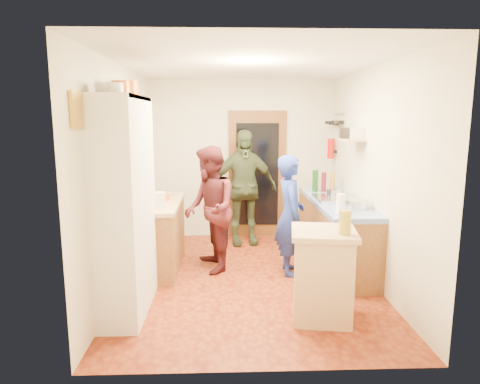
{
  "coord_description": "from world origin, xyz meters",
  "views": [
    {
      "loc": [
        -0.3,
        -5.09,
        1.99
      ],
      "look_at": [
        -0.1,
        0.15,
        1.07
      ],
      "focal_mm": 32.0,
      "sensor_mm": 36.0,
      "label": 1
    }
  ],
  "objects": [
    {
      "name": "orange_bowl",
      "position": [
        -1.12,
        0.55,
        0.94
      ],
      "size": [
        0.21,
        0.21,
        0.08
      ],
      "primitive_type": "cylinder",
      "rotation": [
        0.0,
        0.0,
        0.21
      ],
      "color": "orange",
      "rests_on": "left_counter_top"
    },
    {
      "name": "pan_rail",
      "position": [
        1.46,
        1.52,
        2.05
      ],
      "size": [
        0.02,
        0.65,
        0.02
      ],
      "primitive_type": "cylinder",
      "rotation": [
        1.57,
        0.0,
        0.0
      ],
      "color": "silver",
      "rests_on": "wall_right"
    },
    {
      "name": "pan_hang_c",
      "position": [
        1.4,
        1.75,
        1.91
      ],
      "size": [
        0.17,
        0.17,
        0.05
      ],
      "primitive_type": "cylinder",
      "color": "black",
      "rests_on": "pan_rail"
    },
    {
      "name": "pan_hang_a",
      "position": [
        1.4,
        1.35,
        1.92
      ],
      "size": [
        0.18,
        0.18,
        0.05
      ],
      "primitive_type": "cylinder",
      "color": "black",
      "rests_on": "pan_rail"
    },
    {
      "name": "wall_shelf",
      "position": [
        1.37,
        0.45,
        1.7
      ],
      "size": [
        0.26,
        0.42,
        0.03
      ],
      "primitive_type": "cube",
      "color": "tan",
      "rests_on": "wall_right"
    },
    {
      "name": "wall_front",
      "position": [
        0.0,
        -2.01,
        1.3
      ],
      "size": [
        3.0,
        0.02,
        2.6
      ],
      "primitive_type": "cube",
      "color": "beige",
      "rests_on": "ground"
    },
    {
      "name": "toaster",
      "position": [
        -1.15,
        0.03,
        1.0
      ],
      "size": [
        0.28,
        0.21,
        0.19
      ],
      "primitive_type": "cube",
      "rotation": [
        0.0,
        0.0,
        0.15
      ],
      "color": "white",
      "rests_on": "left_counter_top"
    },
    {
      "name": "bottle_c",
      "position": [
        1.31,
        1.14,
        1.05
      ],
      "size": [
        0.1,
        0.1,
        0.3
      ],
      "primitive_type": "cylinder",
      "rotation": [
        0.0,
        0.0,
        0.33
      ],
      "color": "olive",
      "rests_on": "right_counter_top"
    },
    {
      "name": "left_counter_base",
      "position": [
        -1.2,
        0.45,
        0.42
      ],
      "size": [
        0.6,
        1.4,
        0.85
      ],
      "primitive_type": "cube",
      "color": "#975F38",
      "rests_on": "ground"
    },
    {
      "name": "pan_hang_b",
      "position": [
        1.4,
        1.55,
        1.9
      ],
      "size": [
        0.16,
        0.16,
        0.05
      ],
      "primitive_type": "cylinder",
      "color": "black",
      "rests_on": "pan_rail"
    },
    {
      "name": "chopping_board",
      "position": [
        -1.18,
        0.97,
        0.91
      ],
      "size": [
        0.35,
        0.3,
        0.02
      ],
      "primitive_type": "cube",
      "rotation": [
        0.0,
        0.0,
        -0.28
      ],
      "color": "tan",
      "rests_on": "left_counter_top"
    },
    {
      "name": "orange_pot_a",
      "position": [
        -1.3,
        -0.78,
        2.27
      ],
      "size": [
        0.18,
        0.18,
        0.14
      ],
      "primitive_type": "cylinder",
      "color": "orange",
      "rests_on": "hutch_top_shelf"
    },
    {
      "name": "fire_extinguisher",
      "position": [
        1.41,
        1.7,
        1.5
      ],
      "size": [
        0.11,
        0.11,
        0.32
      ],
      "primitive_type": "cylinder",
      "color": "red",
      "rests_on": "wall_right"
    },
    {
      "name": "right_counter_top",
      "position": [
        1.2,
        0.5,
        0.87
      ],
      "size": [
        0.62,
        2.22,
        0.06
      ],
      "primitive_type": "cube",
      "color": "#072EA4",
      "rests_on": "right_counter_base"
    },
    {
      "name": "wall_left",
      "position": [
        -1.51,
        0.0,
        1.3
      ],
      "size": [
        0.02,
        4.0,
        2.6
      ],
      "primitive_type": "cube",
      "color": "beige",
      "rests_on": "ground"
    },
    {
      "name": "radio",
      "position": [
        1.37,
        0.45,
        1.79
      ],
      "size": [
        0.27,
        0.33,
        0.15
      ],
      "primitive_type": "cube",
      "rotation": [
        0.0,
        0.0,
        0.18
      ],
      "color": "silver",
      "rests_on": "wall_shelf"
    },
    {
      "name": "paper_towel",
      "position": [
        1.05,
        -0.28,
        1.01
      ],
      "size": [
        0.11,
        0.11,
        0.22
      ],
      "primitive_type": "cylinder",
      "rotation": [
        0.0,
        0.0,
        0.16
      ],
      "color": "white",
      "rests_on": "right_counter_top"
    },
    {
      "name": "wall_back",
      "position": [
        0.0,
        2.01,
        1.3
      ],
      "size": [
        3.0,
        0.02,
        2.6
      ],
      "primitive_type": "cube",
      "color": "beige",
      "rests_on": "ground"
    },
    {
      "name": "person_back",
      "position": [
        0.01,
        1.52,
        0.91
      ],
      "size": [
        1.11,
        0.58,
        1.81
      ],
      "primitive_type": "imported",
      "rotation": [
        0.0,
        0.0,
        0.14
      ],
      "color": "#333E26",
      "rests_on": "ground"
    },
    {
      "name": "pot_on_hob",
      "position": [
        1.15,
        0.43,
        1.0
      ],
      "size": [
        0.18,
        0.18,
        0.11
      ],
      "primitive_type": "cylinder",
      "color": "silver",
      "rests_on": "hob"
    },
    {
      "name": "picture_frame",
      "position": [
        -1.48,
        -1.55,
        2.05
      ],
      "size": [
        0.03,
        0.25,
        0.3
      ],
      "primitive_type": "cube",
      "color": "gold",
      "rests_on": "wall_left"
    },
    {
      "name": "ceiling",
      "position": [
        0.0,
        0.0,
        2.61
      ],
      "size": [
        3.0,
        4.0,
        0.02
      ],
      "primitive_type": "cube",
      "color": "silver",
      "rests_on": "ground"
    },
    {
      "name": "cutting_board",
      "position": [
        0.63,
        -1.04,
        0.9
      ],
      "size": [
        0.39,
        0.33,
        0.02
      ],
      "primitive_type": "cube",
      "rotation": [
        0.0,
        0.0,
        -0.15
      ],
      "color": "white",
      "rests_on": "island_top"
    },
    {
      "name": "kettle",
      "position": [
        -1.25,
        0.23,
        0.99
      ],
      "size": [
        0.21,
        0.21,
        0.19
      ],
      "primitive_type": "cylinder",
      "rotation": [
        0.0,
        0.0,
        -0.35
      ],
      "color": "white",
      "rests_on": "left_counter_top"
    },
    {
      "name": "bottle_a",
      "position": [
        1.05,
        1.14,
        1.06
      ],
      "size": [
        0.1,
        0.1,
        0.32
      ],
      "primitive_type": "cylinder",
      "rotation": [
        0.0,
        0.0,
        0.26
      ],
      "color": "#143F14",
      "rests_on": "right_counter_top"
    },
    {
      "name": "person_left",
      "position": [
        -0.47,
        0.36,
        0.82
      ],
      "size": [
        0.78,
        0.92,
        1.64
      ],
      "primitive_type": "imported",
      "rotation": [
        0.0,
        0.0,
        -1.35
      ],
      "color": "#47181C",
      "rests_on": "ground"
    },
    {
      "name": "bottle_b",
      "position": [
        1.18,
        1.14,
        1.04
      ],
      "size": [
        0.09,
        0.09,
        0.29
      ],
      "primitive_type": "cylinder",
      "rotation": [
        0.0,
        0.0,
        -0.24
      ],
      "color": "#591419",
      "rests_on": "right_counter_top"
    },
    {
      "name": "island_base",
      "position": [
        0.67,
        -1.09,
        0.43
      ],
      "size": [
        0.63,
        0.63,
        0.86
      ],
      "primitive_type": "cube",
      "rotation": [
        0.0,
        0.0,
        -0.15
      ],
      "color": "tan",
      "rests_on": "ground"
    },
    {
      "name": "person_hob",
      "position": [
        0.56,
        0.17,
        0.77
      ],
      "size": [
        0.38,
        0.57,
        1.53
      ],
      "primitive_type": "imported",
      "rotation": [
        0.0,
        0.0,
        1.6
      ],
      "color": "navy",
      "rests_on": "ground"
    },
    {
      "name": "door_frame",
      "position": [
        0.25,
        1.97,
        1.05
      ],
      "size": [
        0.95,
        0.06,
        2.1
      ],
      "primitive_type": "cube",
      "color": "brown",
      "rests_on": "ground"
    },
    {
      "name": "door_glass",
      "position": [
        0.25,
        1.94,
        1.05
      ],
      "size": [
        0.7,
        0.02,
        1.7
      ],
      "primitive_type": "cube",
      "color": "black",
      "rests_on": "door_frame"
    },
    {
      "name": "oil_jar",
      "position": [
        0.83,
        -1.24,
        1.02
      ],
      "size": [
        0.13,
        0.13,
        0.23
      ],
      "primitive_type": "cylinder",
      "rotation": [
        0.0,
        0.0,
        -0.15
      ],
      "color": "#AD9E2D",
      "rests_on": "island_top"
    },
    {
      "name": "ext_bracket",
      "position": [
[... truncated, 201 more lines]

